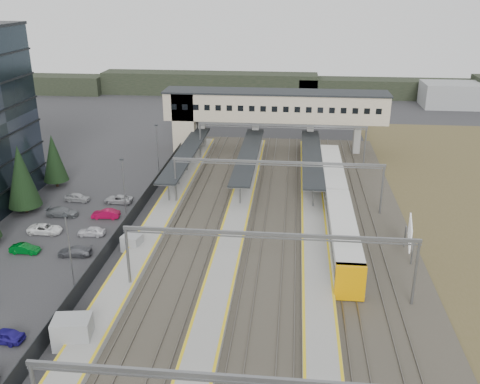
# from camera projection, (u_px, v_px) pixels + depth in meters

# --- Properties ---
(ground) EXTENTS (220.00, 220.00, 0.00)m
(ground) POSITION_uv_depth(u_px,v_px,m) (168.00, 254.00, 61.85)
(ground) COLOR #2B2B2D
(ground) RESTS_ON ground
(car_park) EXTENTS (10.60, 44.65, 1.30)m
(car_park) POSITION_uv_depth(u_px,v_px,m) (21.00, 278.00, 55.62)
(car_park) COLOR #B0AFB3
(car_park) RESTS_ON ground
(lampposts) EXTENTS (0.50, 53.25, 8.07)m
(lampposts) POSITION_uv_depth(u_px,v_px,m) (101.00, 213.00, 62.19)
(lampposts) COLOR slate
(lampposts) RESTS_ON ground
(fence) EXTENTS (0.08, 90.00, 2.00)m
(fence) POSITION_uv_depth(u_px,v_px,m) (125.00, 225.00, 66.74)
(fence) COLOR #26282B
(fence) RESTS_ON ground
(relay_cabin_near) EXTENTS (3.52, 2.81, 2.67)m
(relay_cabin_near) POSITION_uv_depth(u_px,v_px,m) (73.00, 332.00, 45.86)
(relay_cabin_near) COLOR gray
(relay_cabin_near) RESTS_ON ground
(relay_cabin_far) EXTENTS (2.49, 2.23, 1.96)m
(relay_cabin_far) POSITION_uv_depth(u_px,v_px,m) (132.00, 243.00, 62.30)
(relay_cabin_far) COLOR gray
(relay_cabin_far) RESTS_ON ground
(rail_corridor) EXTENTS (34.00, 90.00, 0.92)m
(rail_corridor) POSITION_uv_depth(u_px,v_px,m) (252.00, 236.00, 65.48)
(rail_corridor) COLOR #322E26
(rail_corridor) RESTS_ON ground
(canopies) EXTENTS (23.10, 30.00, 3.28)m
(canopies) POSITION_uv_depth(u_px,v_px,m) (249.00, 154.00, 84.76)
(canopies) COLOR black
(canopies) RESTS_ON ground
(footbridge) EXTENTS (40.40, 6.40, 11.20)m
(footbridge) POSITION_uv_depth(u_px,v_px,m) (260.00, 109.00, 97.12)
(footbridge) COLOR #AFA38C
(footbridge) RESTS_ON ground
(gantries) EXTENTS (28.40, 62.28, 7.17)m
(gantries) POSITION_uv_depth(u_px,v_px,m) (274.00, 200.00, 61.29)
(gantries) COLOR slate
(gantries) RESTS_ON ground
(train) EXTENTS (2.98, 41.37, 3.75)m
(train) POSITION_uv_depth(u_px,v_px,m) (337.00, 203.00, 70.50)
(train) COLOR silver
(train) RESTS_ON ground
(billboard) EXTENTS (0.99, 5.24, 4.36)m
(billboard) POSITION_uv_depth(u_px,v_px,m) (410.00, 234.00, 60.26)
(billboard) COLOR slate
(billboard) RESTS_ON ground
(treeline_far) EXTENTS (170.00, 19.00, 7.00)m
(treeline_far) POSITION_uv_depth(u_px,v_px,m) (332.00, 88.00, 143.96)
(treeline_far) COLOR black
(treeline_far) RESTS_ON ground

